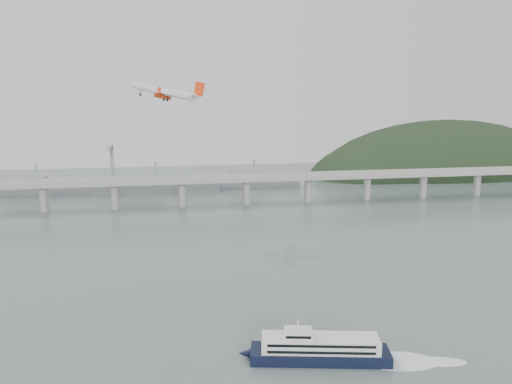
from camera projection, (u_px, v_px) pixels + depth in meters
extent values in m
plane|color=slate|center=(282.00, 307.00, 194.34)|extent=(900.00, 900.00, 0.00)
cube|color=gray|center=(221.00, 180.00, 384.17)|extent=(800.00, 22.00, 2.20)
cube|color=gray|center=(223.00, 179.00, 373.66)|extent=(800.00, 0.60, 1.80)
cube|color=gray|center=(219.00, 175.00, 393.96)|extent=(800.00, 0.60, 1.80)
cylinder|color=gray|center=(43.00, 199.00, 362.23)|extent=(6.00, 6.00, 21.00)
cylinder|color=gray|center=(114.00, 197.00, 371.38)|extent=(6.00, 6.00, 21.00)
cylinder|color=gray|center=(182.00, 194.00, 380.54)|extent=(6.00, 6.00, 21.00)
cylinder|color=gray|center=(247.00, 192.00, 389.69)|extent=(6.00, 6.00, 21.00)
cylinder|color=gray|center=(308.00, 190.00, 398.85)|extent=(6.00, 6.00, 21.00)
cylinder|color=gray|center=(367.00, 188.00, 408.00)|extent=(6.00, 6.00, 21.00)
cylinder|color=gray|center=(423.00, 186.00, 417.16)|extent=(6.00, 6.00, 21.00)
cylinder|color=gray|center=(477.00, 184.00, 426.31)|extent=(6.00, 6.00, 21.00)
ellipsoid|color=black|center=(444.00, 189.00, 566.05)|extent=(320.00, 150.00, 156.00)
ellipsoid|color=black|center=(369.00, 188.00, 537.92)|extent=(140.00, 110.00, 96.00)
ellipsoid|color=black|center=(508.00, 191.00, 593.44)|extent=(220.00, 140.00, 120.00)
cube|color=gray|center=(38.00, 191.00, 427.23)|extent=(95.67, 20.15, 8.00)
cube|color=gray|center=(25.00, 182.00, 424.07)|extent=(33.90, 15.02, 8.00)
cylinder|color=gray|center=(36.00, 172.00, 424.38)|extent=(1.60, 1.60, 14.00)
cube|color=gray|center=(156.00, 188.00, 440.70)|extent=(110.55, 21.43, 8.00)
cube|color=gray|center=(143.00, 179.00, 437.27)|extent=(39.01, 16.73, 8.00)
cylinder|color=gray|center=(156.00, 170.00, 437.86)|extent=(1.60, 1.60, 14.00)
cube|color=gray|center=(254.00, 183.00, 466.85)|extent=(85.00, 13.60, 8.00)
cube|color=gray|center=(245.00, 175.00, 463.87)|extent=(29.75, 11.90, 8.00)
cylinder|color=gray|center=(254.00, 166.00, 464.01)|extent=(1.60, 1.60, 14.00)
cube|color=gray|center=(112.00, 166.00, 464.38)|extent=(3.00, 3.00, 40.00)
cube|color=gray|center=(110.00, 148.00, 451.51)|extent=(3.00, 28.00, 3.00)
cube|color=black|center=(320.00, 355.00, 154.45)|extent=(44.13, 19.39, 3.43)
cone|color=black|center=(245.00, 354.00, 155.18)|extent=(4.94, 4.28, 3.43)
cube|color=white|center=(320.00, 343.00, 153.76)|extent=(37.06, 16.22, 4.29)
cube|color=black|center=(322.00, 347.00, 149.30)|extent=(31.87, 7.23, 0.86)
cube|color=black|center=(321.00, 353.00, 149.66)|extent=(31.87, 7.23, 0.86)
cube|color=black|center=(319.00, 333.00, 157.82)|extent=(31.87, 7.23, 0.86)
cube|color=black|center=(319.00, 339.00, 158.19)|extent=(31.87, 7.23, 0.86)
cube|color=white|center=(298.00, 333.00, 153.40)|extent=(9.69, 7.73, 2.23)
cube|color=black|center=(298.00, 338.00, 150.40)|extent=(7.56, 1.78, 0.86)
cylinder|color=white|center=(298.00, 325.00, 152.91)|extent=(0.51, 0.51, 3.43)
ellipsoid|color=white|center=(398.00, 361.00, 153.98)|extent=(26.82, 17.44, 0.17)
ellipsoid|color=white|center=(437.00, 362.00, 153.61)|extent=(19.44, 10.07, 0.17)
cylinder|color=silver|center=(165.00, 92.00, 267.15)|extent=(30.39, 15.56, 10.05)
cone|color=silver|center=(134.00, 85.00, 269.11)|extent=(6.27, 5.61, 4.82)
cone|color=silver|center=(198.00, 97.00, 265.06)|extent=(7.08, 5.61, 5.04)
cube|color=silver|center=(167.00, 94.00, 267.20)|extent=(17.32, 37.44, 3.40)
cube|color=silver|center=(196.00, 96.00, 265.06)|extent=(7.61, 13.73, 1.65)
cube|color=#F33C10|center=(199.00, 89.00, 264.38)|extent=(6.20, 2.10, 8.06)
cylinder|color=#F33C10|center=(167.00, 97.00, 273.61)|extent=(5.66, 4.27, 3.44)
cylinder|color=black|center=(163.00, 96.00, 273.86)|extent=(1.69, 2.63, 2.58)
cube|color=silver|center=(167.00, 95.00, 273.44)|extent=(2.92, 1.18, 1.86)
cylinder|color=#F33C10|center=(159.00, 96.00, 261.63)|extent=(5.66, 4.27, 3.44)
cylinder|color=black|center=(155.00, 95.00, 261.89)|extent=(1.69, 2.63, 2.58)
cube|color=silver|center=(160.00, 94.00, 261.46)|extent=(2.92, 1.18, 1.86)
cylinder|color=black|center=(168.00, 98.00, 270.34)|extent=(1.04, 0.55, 2.70)
cylinder|color=black|center=(167.00, 100.00, 270.52)|extent=(1.52, 0.83, 1.46)
cylinder|color=black|center=(164.00, 97.00, 264.67)|extent=(1.04, 0.55, 2.70)
cylinder|color=black|center=(164.00, 100.00, 264.86)|extent=(1.52, 0.83, 1.46)
cylinder|color=black|center=(141.00, 92.00, 269.09)|extent=(1.04, 0.55, 2.70)
cylinder|color=black|center=(140.00, 95.00, 269.28)|extent=(1.52, 0.83, 1.46)
cube|color=#F33C10|center=(181.00, 95.00, 285.26)|extent=(2.25, 0.83, 2.97)
cube|color=#F33C10|center=(159.00, 90.00, 248.25)|extent=(2.25, 0.83, 2.97)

